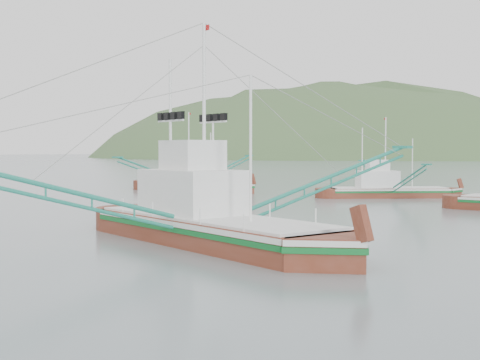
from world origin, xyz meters
The scene contains 5 objects.
ground centered at (0.00, 0.00, 0.00)m, with size 1200.00×1200.00×0.00m, color slate.
main_boat centered at (0.74, 2.07, 2.44)m, with size 17.65×30.09×12.52m.
bg_boat_left centered at (-28.74, 36.62, 1.40)m, with size 14.03×25.28×10.23m.
bg_boat_far centered at (-4.96, 39.96, 1.93)m, with size 17.31×19.38×9.00m.
headland_left centered at (-180.00, 360.00, 0.00)m, with size 448.00×308.00×210.00m, color #3C5A2E.
Camera 1 is at (22.19, -25.65, 4.94)m, focal length 50.00 mm.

